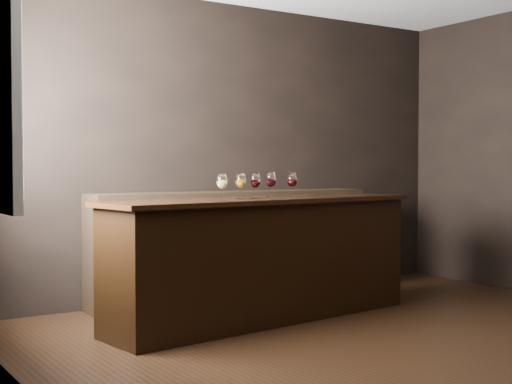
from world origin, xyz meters
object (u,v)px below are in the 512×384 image
glass_white (222,182)px  glass_red_a (255,181)px  glass_red_b (271,180)px  glass_red_c (292,180)px  bar_counter (264,261)px  glass_amber (241,181)px  back_bar_shelf (234,245)px

glass_white → glass_red_a: bearing=-1.9°
glass_red_b → glass_red_c: size_ratio=1.02×
glass_red_c → bar_counter: bearing=174.5°
bar_counter → glass_red_b: glass_red_b is taller
glass_red_c → glass_amber: bearing=178.9°
glass_red_c → glass_red_b: bearing=168.4°
back_bar_shelf → glass_red_c: size_ratio=13.51×
bar_counter → glass_red_a: size_ratio=13.29×
back_bar_shelf → glass_red_b: glass_red_b is taller
glass_white → glass_red_c: bearing=-2.3°
glass_amber → bar_counter: bearing=3.8°
glass_amber → glass_red_a: size_ratio=0.99×
glass_white → glass_red_a: 0.30m
glass_white → glass_red_c: size_ratio=0.97×
glass_white → glass_amber: glass_amber is taller
back_bar_shelf → glass_red_a: bearing=-111.5°
glass_red_b → glass_red_c: glass_red_b is taller
back_bar_shelf → glass_red_b: (-0.21, -0.91, 0.63)m
bar_counter → back_bar_shelf: size_ratio=0.97×
back_bar_shelf → glass_red_a: glass_red_a is taller
bar_counter → back_bar_shelf: (0.28, 0.93, 0.03)m
glass_red_b → glass_white: bearing=-178.5°
glass_white → glass_amber: (0.16, -0.02, 0.00)m
back_bar_shelf → bar_counter: bearing=-106.6°
bar_counter → glass_red_c: size_ratio=13.09×
bar_counter → glass_white: (-0.39, 0.00, 0.65)m
glass_amber → glass_white: bearing=173.9°
bar_counter → glass_red_b: 0.66m
bar_counter → back_bar_shelf: 0.97m
glass_red_c → glass_white: bearing=177.7°
back_bar_shelf → glass_white: 1.30m
glass_white → glass_red_b: 0.46m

